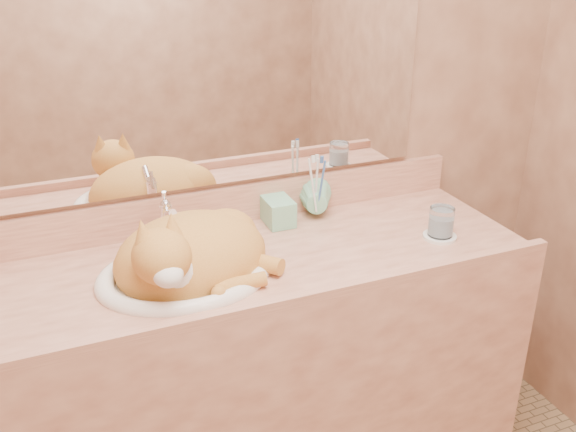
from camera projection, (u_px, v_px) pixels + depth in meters
name	position (u px, v px, depth m)	size (l,w,h in m)	color
wall_back	(216.00, 97.00, 1.86)	(2.40, 0.02, 2.50)	brown
vanity_counter	(255.00, 382.00, 1.97)	(1.60, 0.55, 0.85)	#9E5B46
mirror	(215.00, 49.00, 1.79)	(1.30, 0.02, 0.80)	white
sink_basin	(183.00, 254.00, 1.68)	(0.45, 0.38, 0.14)	white
faucet	(167.00, 223.00, 1.82)	(0.04, 0.12, 0.17)	white
cat	(189.00, 252.00, 1.69)	(0.42, 0.35, 0.23)	#B9732A
soap_dispenser	(285.00, 203.00, 1.93)	(0.08, 0.09, 0.19)	#7BC59D
toothbrush_cup	(317.00, 206.00, 2.01)	(0.11, 0.11, 0.10)	#7BC59D
toothbrushes	(317.00, 183.00, 1.97)	(0.04, 0.04, 0.22)	silver
saucer	(440.00, 236.00, 1.92)	(0.10, 0.10, 0.01)	white
water_glass	(441.00, 222.00, 1.90)	(0.07, 0.07, 0.09)	white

